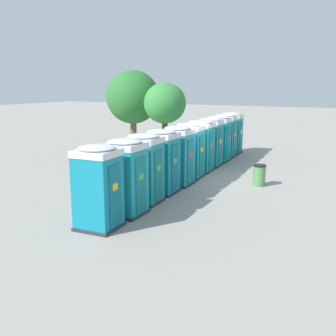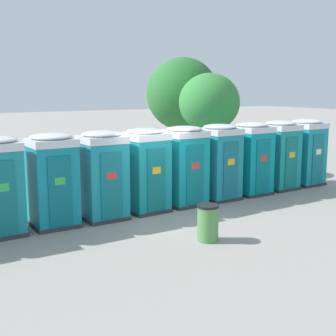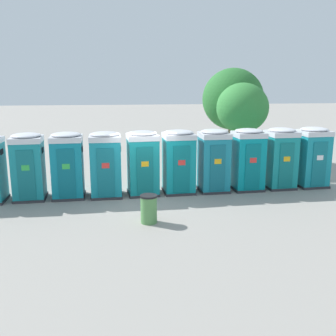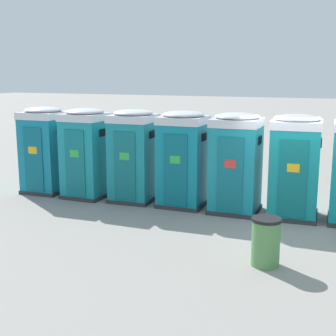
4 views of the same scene
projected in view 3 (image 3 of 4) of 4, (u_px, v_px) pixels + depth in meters
ground_plane at (144, 197)px, 15.34m from camera, size 120.00×120.00×0.00m
portapotty_2 at (28, 166)px, 14.77m from camera, size 1.22×1.26×2.54m
portapotty_3 at (68, 165)px, 15.00m from camera, size 1.23×1.23×2.54m
portapotty_4 at (106, 164)px, 15.15m from camera, size 1.24×1.22×2.54m
portapotty_5 at (143, 163)px, 15.43m from camera, size 1.29×1.29×2.54m
portapotty_6 at (179, 161)px, 15.67m from camera, size 1.28×1.25×2.54m
portapotty_7 at (214, 160)px, 15.90m from camera, size 1.21×1.24×2.54m
portapotty_8 at (248, 159)px, 16.12m from camera, size 1.26×1.25×2.54m
portapotty_9 at (280, 158)px, 16.38m from camera, size 1.21×1.24×2.54m
portapotty_10 at (312, 157)px, 16.63m from camera, size 1.28×1.27×2.54m
street_tree_0 at (233, 99)px, 21.85m from camera, size 3.39×3.39×5.12m
street_tree_1 at (242, 109)px, 19.57m from camera, size 2.59×2.59×4.34m
trash_can at (149, 209)px, 12.44m from camera, size 0.55×0.55×0.91m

